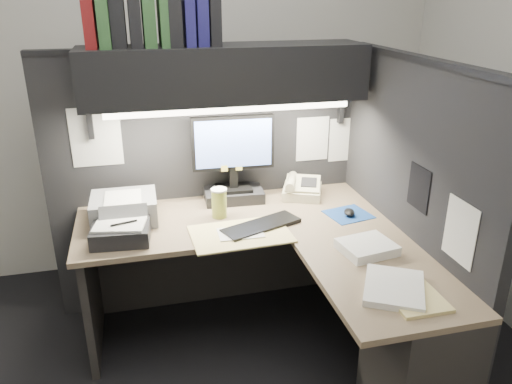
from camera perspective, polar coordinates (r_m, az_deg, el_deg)
The scene contains 20 objects.
wall_back at distance 3.54m, azimuth -7.81°, elevation 12.58°, with size 3.50×0.04×2.70m, color silver.
partition_back at distance 3.13m, azimuth -5.54°, elevation 1.01°, with size 1.90×0.06×1.60m, color black.
partition_right at distance 2.78m, azimuth 16.77°, elevation -2.72°, with size 0.06×1.50×1.60m, color black.
desk at distance 2.59m, azimuth 6.97°, elevation -12.94°, with size 1.70×1.53×0.73m.
overhead_shelf at distance 2.80m, azimuth -3.52°, elevation 13.39°, with size 1.55×0.34×0.30m, color black.
task_light_tube at distance 2.69m, azimuth -2.87°, elevation 9.38°, with size 0.04×0.04×1.32m, color white.
monitor at distance 2.97m, azimuth -2.60°, elevation 2.76°, with size 0.49×0.23×0.52m.
keyboard at distance 2.69m, azimuth 0.61°, elevation -3.88°, with size 0.44×0.15×0.02m, color black.
mousepad at distance 2.90m, azimuth 10.51°, elevation -2.53°, with size 0.23×0.21×0.00m, color navy.
mouse at distance 2.88m, azimuth 10.61°, elevation -2.30°, with size 0.06×0.09×0.04m, color black.
telephone at distance 3.10m, azimuth 5.30°, elevation 0.35°, with size 0.23×0.24×0.09m, color beige.
coffee_cup at distance 2.80m, azimuth -4.23°, elevation -1.34°, with size 0.08×0.08×0.16m, color #B6AD48.
printer at distance 2.85m, azimuth -14.82°, elevation -1.82°, with size 0.35×0.30×0.14m, color gray.
notebook_stack at distance 2.64m, azimuth -15.16°, elevation -4.50°, with size 0.29×0.24×0.09m, color black.
open_folder at distance 2.62m, azimuth -1.78°, elevation -4.82°, with size 0.51×0.34×0.01m, color #D9C77A.
paper_stack_a at distance 2.51m, azimuth 12.56°, elevation -6.18°, with size 0.25×0.21×0.05m, color white.
paper_stack_b at distance 2.24m, azimuth 15.50°, elevation -10.52°, with size 0.24×0.30×0.03m, color white.
manila_stack at distance 2.22m, azimuth 17.51°, elevation -11.26°, with size 0.22×0.28×0.02m, color #D9C77A.
binder_row at distance 2.72m, azimuth -11.75°, elevation 18.89°, with size 0.68×0.26×0.30m.
pinned_papers at distance 2.79m, azimuth 3.43°, elevation 3.94°, with size 1.76×1.31×0.51m.
Camera 1 is at (-0.38, -1.97, 1.92)m, focal length 35.00 mm.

